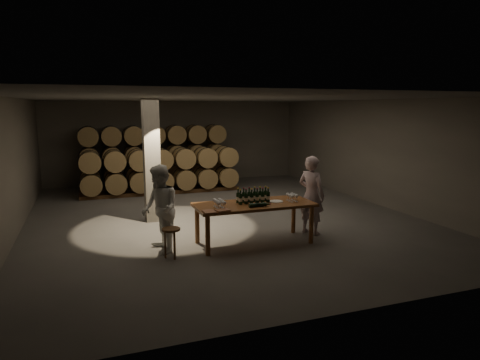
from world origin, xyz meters
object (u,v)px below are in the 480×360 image
object	(u,v)px
tasting_table	(254,208)
stool	(171,234)
plate	(276,201)
notebook_near	(223,210)
person_man	(311,195)
person_woman	(160,209)
bottle_cluster	(253,197)

from	to	relation	value
tasting_table	stool	world-z (taller)	tasting_table
plate	stool	distance (m)	2.47
tasting_table	plate	xyz separation A→B (m)	(0.51, -0.02, 0.11)
notebook_near	stool	xyz separation A→B (m)	(-1.03, 0.12, -0.42)
tasting_table	person_man	distance (m)	1.56
stool	person_woman	size ratio (longest dim) A/B	0.33
person_man	notebook_near	bearing A→B (deg)	77.15
notebook_near	person_man	distance (m)	2.50
plate	person_man	xyz separation A→B (m)	(1.03, 0.26, 0.02)
person_man	person_woman	world-z (taller)	person_man
tasting_table	person_woman	distance (m)	2.04
bottle_cluster	person_woman	size ratio (longest dim) A/B	0.40
tasting_table	person_woman	xyz separation A→B (m)	(-2.03, 0.11, 0.12)
tasting_table	plate	distance (m)	0.53
bottle_cluster	plate	bearing A→B (deg)	-10.42
bottle_cluster	notebook_near	bearing A→B (deg)	-149.23
person_woman	plate	bearing A→B (deg)	79.87
notebook_near	stool	size ratio (longest dim) A/B	0.44
plate	bottle_cluster	bearing A→B (deg)	169.58
stool	plate	bearing A→B (deg)	7.25
person_man	stool	bearing A→B (deg)	70.70
bottle_cluster	notebook_near	world-z (taller)	bottle_cluster
notebook_near	plate	bearing A→B (deg)	6.13
bottle_cluster	notebook_near	distance (m)	1.02
notebook_near	stool	distance (m)	1.12
person_man	plate	bearing A→B (deg)	75.38
stool	person_man	world-z (taller)	person_man
plate	notebook_near	xyz separation A→B (m)	(-1.38, -0.42, 0.01)
notebook_near	person_man	size ratio (longest dim) A/B	0.14
stool	tasting_table	bearing A→B (deg)	9.69
plate	person_woman	distance (m)	2.55
bottle_cluster	stool	distance (m)	2.01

